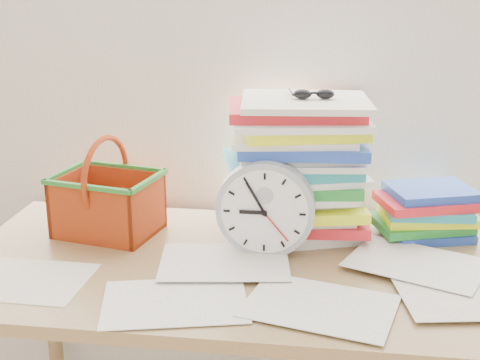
% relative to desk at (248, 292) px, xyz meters
% --- Properties ---
extents(curtain, '(2.40, 0.01, 2.50)m').
position_rel_desk_xyz_m(curtain, '(0.00, 0.38, 0.62)').
color(curtain, white).
rests_on(curtain, room_shell).
extents(desk, '(1.40, 0.70, 0.75)m').
position_rel_desk_xyz_m(desk, '(0.00, 0.00, 0.00)').
color(desk, olive).
rests_on(desk, ground).
extents(paper_stack, '(0.41, 0.36, 0.36)m').
position_rel_desk_xyz_m(paper_stack, '(0.10, 0.21, 0.26)').
color(paper_stack, white).
rests_on(paper_stack, desk).
extents(clock, '(0.24, 0.05, 0.24)m').
position_rel_desk_xyz_m(clock, '(0.03, 0.06, 0.19)').
color(clock, '#A3A9B3').
rests_on(clock, desk).
extents(sunglasses, '(0.13, 0.12, 0.03)m').
position_rel_desk_xyz_m(sunglasses, '(0.14, 0.21, 0.45)').
color(sunglasses, black).
rests_on(sunglasses, paper_stack).
extents(book_stack, '(0.29, 0.24, 0.13)m').
position_rel_desk_xyz_m(book_stack, '(0.43, 0.23, 0.14)').
color(book_stack, white).
rests_on(book_stack, desk).
extents(basket, '(0.29, 0.25, 0.26)m').
position_rel_desk_xyz_m(basket, '(-0.39, 0.14, 0.20)').
color(basket, '#BC3F12').
rests_on(basket, desk).
extents(scattered_papers, '(1.26, 0.42, 0.02)m').
position_rel_desk_xyz_m(scattered_papers, '(0.00, 0.00, 0.08)').
color(scattered_papers, white).
rests_on(scattered_papers, desk).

